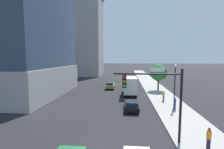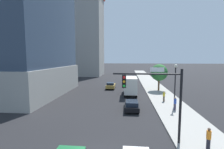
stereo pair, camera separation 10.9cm
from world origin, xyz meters
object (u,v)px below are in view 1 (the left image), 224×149
object	(u,v)px
traffic_light_pole	(156,91)
pedestrian_orange_shirt	(209,138)
pedestrian_yellow_shirt	(164,96)
pedestrian_blue_shirt	(175,103)
street_tree	(159,73)
car_gold	(110,85)
construction_building	(82,29)
box_truck	(130,85)
car_black	(132,105)
street_lamp	(175,79)
car_red	(129,84)

from	to	relation	value
traffic_light_pole	pedestrian_orange_shirt	bearing A→B (deg)	-11.70
pedestrian_yellow_shirt	pedestrian_orange_shirt	xyz separation A→B (m)	(0.31, -13.82, 0.00)
traffic_light_pole	pedestrian_blue_shirt	world-z (taller)	traffic_light_pole
street_tree	pedestrian_yellow_shirt	bearing A→B (deg)	-95.46
traffic_light_pole	pedestrian_orange_shirt	size ratio (longest dim) A/B	3.66
car_gold	pedestrian_yellow_shirt	bearing A→B (deg)	-48.02
street_tree	car_gold	bearing A→B (deg)	171.06
street_tree	pedestrian_yellow_shirt	distance (m)	9.55
construction_building	box_truck	xyz separation A→B (m)	(18.47, -34.21, -16.55)
car_black	pedestrian_orange_shirt	size ratio (longest dim) A/B	2.69
car_black	pedestrian_yellow_shirt	size ratio (longest dim) A/B	2.71
street_lamp	pedestrian_yellow_shirt	world-z (taller)	street_lamp
construction_building	pedestrian_yellow_shirt	size ratio (longest dim) A/B	25.27
construction_building	street_tree	size ratio (longest dim) A/B	7.59
construction_building	street_lamp	xyz separation A→B (m)	(24.56, -41.69, -14.40)
street_tree	car_black	world-z (taller)	street_tree
pedestrian_yellow_shirt	traffic_light_pole	bearing A→B (deg)	-105.22
street_tree	pedestrian_yellow_shirt	world-z (taller)	street_tree
box_truck	pedestrian_orange_shirt	xyz separation A→B (m)	(5.53, -18.58, -0.91)
street_lamp	traffic_light_pole	bearing A→B (deg)	-113.17
construction_building	pedestrian_blue_shirt	xyz separation A→B (m)	(24.20, -43.31, -17.43)
street_tree	pedestrian_orange_shirt	xyz separation A→B (m)	(-0.56, -22.86, -2.95)
traffic_light_pole	car_gold	xyz separation A→B (m)	(-6.08, 23.72, -3.65)
car_black	car_red	xyz separation A→B (m)	(-0.00, 18.36, 0.03)
construction_building	traffic_light_pole	bearing A→B (deg)	-68.82
car_black	box_truck	world-z (taller)	box_truck
pedestrian_yellow_shirt	car_red	bearing A→B (deg)	110.44
car_red	traffic_light_pole	bearing A→B (deg)	-86.45
street_tree	car_black	distance (m)	15.08
car_gold	pedestrian_blue_shirt	size ratio (longest dim) A/B	2.32
box_truck	street_lamp	bearing A→B (deg)	-50.85
car_black	pedestrian_blue_shirt	size ratio (longest dim) A/B	2.59
pedestrian_yellow_shirt	street_lamp	bearing A→B (deg)	-72.26
traffic_light_pole	street_lamp	world-z (taller)	traffic_light_pole
construction_building	box_truck	size ratio (longest dim) A/B	6.06
pedestrian_yellow_shirt	pedestrian_blue_shirt	bearing A→B (deg)	-83.35
traffic_light_pole	pedestrian_yellow_shirt	size ratio (longest dim) A/B	3.67
car_black	car_gold	world-z (taller)	car_gold
traffic_light_pole	pedestrian_yellow_shirt	bearing A→B (deg)	74.78
street_tree	pedestrian_orange_shirt	world-z (taller)	street_tree
construction_building	street_tree	distance (m)	41.35
car_black	car_gold	xyz separation A→B (m)	(-4.41, 15.05, 0.06)
construction_building	traffic_light_pole	world-z (taller)	construction_building
construction_building	pedestrian_blue_shirt	size ratio (longest dim) A/B	24.19
traffic_light_pole	car_red	xyz separation A→B (m)	(-1.68, 27.02, -3.68)
pedestrian_blue_shirt	street_lamp	bearing A→B (deg)	77.43
traffic_light_pole	car_gold	bearing A→B (deg)	104.38
car_gold	car_red	bearing A→B (deg)	36.88
traffic_light_pole	pedestrian_yellow_shirt	distance (m)	13.91
construction_building	street_lamp	bearing A→B (deg)	-59.50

